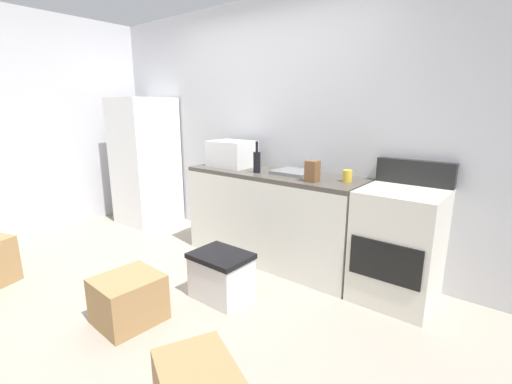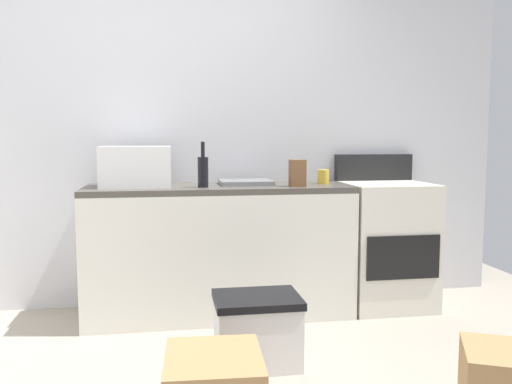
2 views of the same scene
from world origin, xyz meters
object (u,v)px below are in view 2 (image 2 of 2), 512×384
Objects in this scene: coffee_mug at (323,177)px; knife_block at (297,173)px; stove_oven at (385,242)px; microwave at (136,166)px; wine_bottle at (203,171)px; storage_bin at (257,330)px.

knife_block is (-0.23, -0.18, 0.04)m from coffee_mug.
microwave is (-1.77, -0.00, 0.57)m from stove_oven.
wine_bottle is at bearing -15.72° from microwave.
coffee_mug is (0.86, 0.14, -0.06)m from wine_bottle.
wine_bottle is at bearing -170.76° from coffee_mug.
storage_bin is at bearing -141.37° from stove_oven.
storage_bin is at bearing -52.61° from microwave.
stove_oven is 2.39× the size of storage_bin.
microwave is at bearing -179.24° from coffee_mug.
stove_oven is 0.89m from knife_block.
knife_block is at bearing -142.49° from coffee_mug.
stove_oven is 2.39× the size of microwave.
wine_bottle reaches higher than coffee_mug.
knife_block reaches higher than coffee_mug.
wine_bottle is 0.65× the size of storage_bin.
knife_block is (-0.70, -0.16, 0.52)m from stove_oven.
knife_block is at bearing -166.92° from stove_oven.
stove_oven is at bearing 0.03° from microwave.
microwave reaches higher than coffee_mug.
coffee_mug is 0.56× the size of knife_block.
stove_oven is at bearing 13.08° from knife_block.
storage_bin is at bearing -72.82° from wine_bottle.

